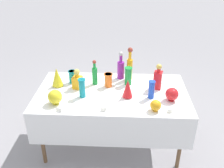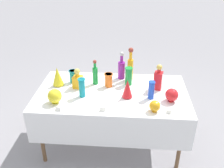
# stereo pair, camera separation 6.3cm
# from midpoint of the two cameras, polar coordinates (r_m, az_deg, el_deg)

# --- Properties ---
(ground_plane) EXTENTS (40.00, 40.00, 0.00)m
(ground_plane) POSITION_cam_midpoint_polar(r_m,az_deg,el_deg) (3.31, -0.56, -13.17)
(ground_plane) COLOR gray
(display_table) EXTENTS (1.73, 0.95, 0.76)m
(display_table) POSITION_cam_midpoint_polar(r_m,az_deg,el_deg) (2.86, -0.68, -3.36)
(display_table) COLOR white
(display_table) RESTS_ON ground
(tall_bottle_0) EXTENTS (0.07, 0.07, 0.42)m
(tall_bottle_0) POSITION_cam_midpoint_polar(r_m,az_deg,el_deg) (3.06, 3.47, 4.16)
(tall_bottle_0) COLOR orange
(tall_bottle_0) RESTS_ON display_table
(tall_bottle_1) EXTENTS (0.09, 0.09, 0.36)m
(tall_bottle_1) POSITION_cam_midpoint_polar(r_m,az_deg,el_deg) (3.10, 1.43, 3.65)
(tall_bottle_1) COLOR purple
(tall_bottle_1) RESTS_ON display_table
(tall_bottle_2) EXTENTS (0.06, 0.06, 0.31)m
(tall_bottle_2) POSITION_cam_midpoint_polar(r_m,az_deg,el_deg) (2.97, -4.57, 2.23)
(tall_bottle_2) COLOR #198C38
(tall_bottle_2) RESTS_ON display_table
(square_decanter_0) EXTENTS (0.11, 0.11, 0.31)m
(square_decanter_0) POSITION_cam_midpoint_polar(r_m,az_deg,el_deg) (2.91, 9.84, 1.31)
(square_decanter_0) COLOR red
(square_decanter_0) RESTS_ON display_table
(square_decanter_1) EXTENTS (0.12, 0.12, 0.24)m
(square_decanter_1) POSITION_cam_midpoint_polar(r_m,az_deg,el_deg) (2.92, -8.54, 0.84)
(square_decanter_1) COLOR orange
(square_decanter_1) RESTS_ON display_table
(slender_vase_0) EXTENTS (0.09, 0.09, 0.16)m
(slender_vase_0) POSITION_cam_midpoint_polar(r_m,az_deg,el_deg) (3.06, -9.64, 1.74)
(slender_vase_0) COLOR teal
(slender_vase_0) RESTS_ON display_table
(slender_vase_1) EXTENTS (0.09, 0.09, 0.22)m
(slender_vase_1) POSITION_cam_midpoint_polar(r_m,az_deg,el_deg) (2.97, 3.13, 1.94)
(slender_vase_1) COLOR #198C38
(slender_vase_1) RESTS_ON display_table
(slender_vase_2) EXTENTS (0.10, 0.10, 0.16)m
(slender_vase_2) POSITION_cam_midpoint_polar(r_m,az_deg,el_deg) (2.93, -1.46, 1.00)
(slender_vase_2) COLOR orange
(slender_vase_2) RESTS_ON display_table
(slender_vase_3) EXTENTS (0.07, 0.07, 0.20)m
(slender_vase_3) POSITION_cam_midpoint_polar(r_m,az_deg,el_deg) (2.72, 8.37, -1.16)
(slender_vase_3) COLOR blue
(slender_vase_3) RESTS_ON display_table
(slender_vase_4) EXTENTS (0.08, 0.08, 0.22)m
(slender_vase_4) POSITION_cam_midpoint_polar(r_m,az_deg,el_deg) (2.73, -7.52, -0.79)
(slender_vase_4) COLOR teal
(slender_vase_4) RESTS_ON display_table
(fluted_vase_0) EXTENTS (0.11, 0.11, 0.22)m
(fluted_vase_0) POSITION_cam_midpoint_polar(r_m,az_deg,el_deg) (2.71, 2.94, -1.00)
(fluted_vase_0) COLOR red
(fluted_vase_0) RESTS_ON display_table
(fluted_vase_1) EXTENTS (0.13, 0.13, 0.23)m
(fluted_vase_1) POSITION_cam_midpoint_polar(r_m,az_deg,el_deg) (3.00, -13.04, 1.56)
(fluted_vase_1) COLOR yellow
(fluted_vase_1) RESTS_ON display_table
(round_bowl_0) EXTENTS (0.15, 0.15, 0.16)m
(round_bowl_0) POSITION_cam_midpoint_polar(r_m,az_deg,el_deg) (2.68, -13.57, -2.88)
(round_bowl_0) COLOR yellow
(round_bowl_0) RESTS_ON display_table
(round_bowl_1) EXTENTS (0.14, 0.14, 0.15)m
(round_bowl_1) POSITION_cam_midpoint_polar(r_m,az_deg,el_deg) (2.73, 12.90, -2.29)
(round_bowl_1) COLOR red
(round_bowl_1) RESTS_ON display_table
(round_bowl_2) EXTENTS (0.11, 0.11, 0.12)m
(round_bowl_2) POSITION_cam_midpoint_polar(r_m,az_deg,el_deg) (2.54, 9.24, -4.86)
(round_bowl_2) COLOR orange
(round_bowl_2) RESTS_ON display_table
(price_tag_left) EXTENTS (0.05, 0.02, 0.04)m
(price_tag_left) POSITION_cam_midpoint_polar(r_m,az_deg,el_deg) (2.56, 12.33, -6.10)
(price_tag_left) COLOR white
(price_tag_left) RESTS_ON display_table
(price_tag_center) EXTENTS (0.06, 0.03, 0.04)m
(price_tag_center) POSITION_cam_midpoint_polar(r_m,az_deg,el_deg) (2.58, -12.77, -5.81)
(price_tag_center) COLOR white
(price_tag_center) RESTS_ON display_table
(price_tag_right) EXTENTS (0.06, 0.02, 0.04)m
(price_tag_right) POSITION_cam_midpoint_polar(r_m,az_deg,el_deg) (2.52, -2.71, -5.90)
(price_tag_right) COLOR white
(price_tag_right) RESTS_ON display_table
(cardboard_box_behind_left) EXTENTS (0.58, 0.49, 0.45)m
(cardboard_box_behind_left) POSITION_cam_midpoint_polar(r_m,az_deg,el_deg) (3.97, 4.34, -2.07)
(cardboard_box_behind_left) COLOR tan
(cardboard_box_behind_left) RESTS_ON ground
(cardboard_box_behind_right) EXTENTS (0.56, 0.48, 0.48)m
(cardboard_box_behind_right) POSITION_cam_midpoint_polar(r_m,az_deg,el_deg) (3.97, -6.68, -2.01)
(cardboard_box_behind_right) COLOR tan
(cardboard_box_behind_right) RESTS_ON ground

